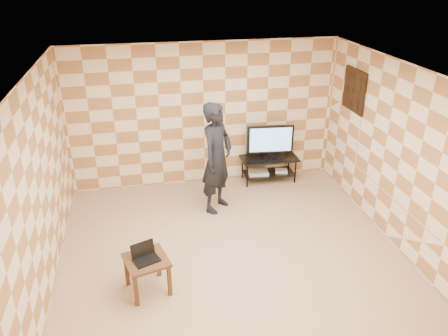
{
  "coord_description": "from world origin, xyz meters",
  "views": [
    {
      "loc": [
        -1.17,
        -5.17,
        3.96
      ],
      "look_at": [
        0.0,
        0.6,
        1.15
      ],
      "focal_mm": 35.0,
      "sensor_mm": 36.0,
      "label": 1
    }
  ],
  "objects_px": {
    "tv": "(270,140)",
    "person": "(217,158)",
    "side_table": "(147,264)",
    "tv_stand": "(269,164)"
  },
  "relations": [
    {
      "from": "side_table",
      "to": "person",
      "type": "relative_size",
      "value": 0.34
    },
    {
      "from": "tv_stand",
      "to": "side_table",
      "type": "relative_size",
      "value": 1.69
    },
    {
      "from": "tv",
      "to": "person",
      "type": "distance_m",
      "value": 1.46
    },
    {
      "from": "side_table",
      "to": "person",
      "type": "bearing_deg",
      "value": 56.12
    },
    {
      "from": "tv",
      "to": "tv_stand",
      "type": "bearing_deg",
      "value": 95.51
    },
    {
      "from": "side_table",
      "to": "person",
      "type": "xyz_separation_m",
      "value": [
        1.28,
        1.91,
        0.55
      ]
    },
    {
      "from": "tv",
      "to": "side_table",
      "type": "distance_m",
      "value": 3.72
    },
    {
      "from": "tv",
      "to": "person",
      "type": "bearing_deg",
      "value": -144.9
    },
    {
      "from": "tv_stand",
      "to": "person",
      "type": "relative_size",
      "value": 0.57
    },
    {
      "from": "tv_stand",
      "to": "side_table",
      "type": "height_order",
      "value": "same"
    }
  ]
}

